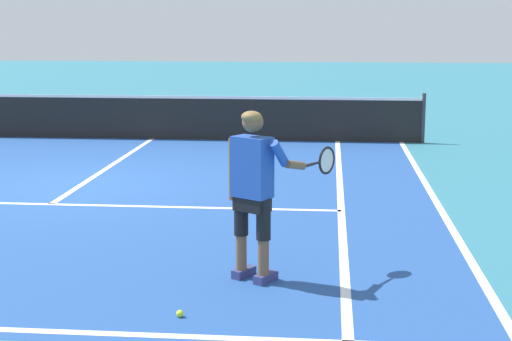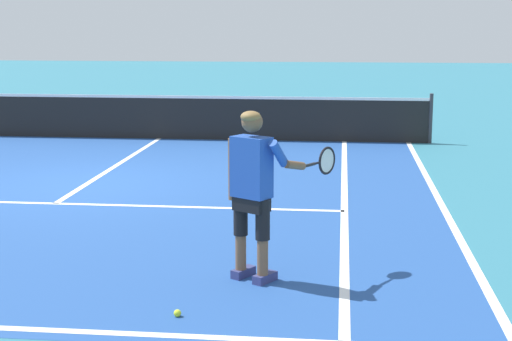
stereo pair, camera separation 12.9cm
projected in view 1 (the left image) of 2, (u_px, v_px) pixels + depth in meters
name	position (u px, v px, depth m)	size (l,w,h in m)	color
ground_plane	(82.00, 184.00, 12.50)	(80.00, 80.00, 0.00)	teal
court_inner_surface	(73.00, 190.00, 12.02)	(10.98, 11.32, 0.00)	#234C93
line_service	(51.00, 204.00, 11.10)	(8.23, 0.10, 0.01)	white
line_centre_service	(113.00, 164.00, 14.23)	(0.10, 6.40, 0.01)	white
line_singles_right	(340.00, 196.00, 11.64)	(0.10, 10.92, 0.01)	white
line_doubles_right	(434.00, 198.00, 11.51)	(0.10, 10.92, 0.01)	white
tennis_net	(152.00, 117.00, 17.27)	(11.96, 0.08, 1.07)	#333338
tennis_player	(255.00, 184.00, 7.67)	(1.06, 0.89, 1.71)	navy
tennis_ball_near_feet	(180.00, 314.00, 6.85)	(0.07, 0.07, 0.07)	#CCE02D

